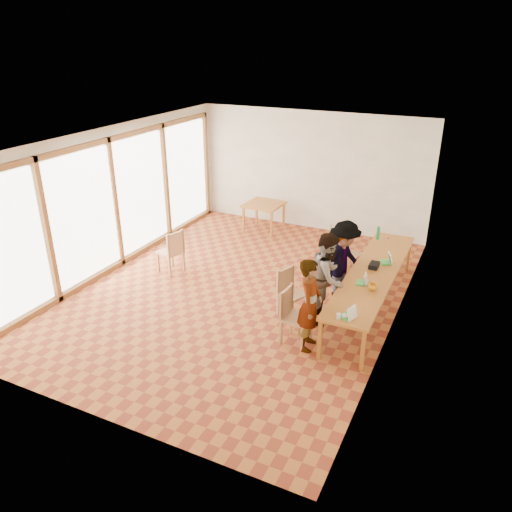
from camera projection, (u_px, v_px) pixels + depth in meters
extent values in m
plane|color=#AB5C29|center=(240.00, 291.00, 9.96)|extent=(8.00, 8.00, 0.00)
cube|color=white|center=(311.00, 171.00, 12.64)|extent=(6.00, 0.10, 3.00)
cube|color=white|center=(88.00, 322.00, 6.05)|extent=(6.00, 0.10, 3.00)
cube|color=white|center=(401.00, 247.00, 8.16)|extent=(0.10, 8.00, 3.00)
cube|color=white|center=(114.00, 199.00, 10.50)|extent=(0.10, 8.00, 3.00)
cube|color=white|center=(238.00, 138.00, 8.72)|extent=(6.00, 8.00, 0.04)
cube|color=#B77828|center=(373.00, 273.00, 9.06)|extent=(0.80, 4.00, 0.05)
cube|color=#B77828|center=(320.00, 340.00, 7.75)|extent=(0.06, 0.06, 0.70)
cube|color=#B77828|center=(377.00, 250.00, 10.95)|extent=(0.06, 0.06, 0.70)
cube|color=#B77828|center=(363.00, 351.00, 7.48)|extent=(0.06, 0.06, 0.70)
cube|color=#B77828|center=(409.00, 255.00, 10.68)|extent=(0.06, 0.06, 0.70)
cube|color=#B77828|center=(264.00, 204.00, 12.67)|extent=(0.90, 0.90, 0.05)
cube|color=#B77828|center=(244.00, 221.00, 12.65)|extent=(0.05, 0.05, 0.70)
cube|color=#B77828|center=(257.00, 212.00, 13.29)|extent=(0.05, 0.05, 0.70)
cube|color=#B77828|center=(272.00, 225.00, 12.34)|extent=(0.05, 0.05, 0.70)
cube|color=#B77828|center=(284.00, 216.00, 12.99)|extent=(0.05, 0.05, 0.70)
cube|color=tan|center=(297.00, 318.00, 8.14)|extent=(0.47, 0.47, 0.04)
cube|color=tan|center=(286.00, 302.00, 8.12)|extent=(0.07, 0.45, 0.46)
cube|color=tan|center=(292.00, 295.00, 8.95)|extent=(0.53, 0.53, 0.04)
cube|color=tan|center=(285.00, 279.00, 8.98)|extent=(0.20, 0.39, 0.43)
cube|color=tan|center=(339.00, 251.00, 10.63)|extent=(0.57, 0.57, 0.04)
cube|color=tan|center=(330.00, 239.00, 10.55)|extent=(0.18, 0.45, 0.48)
cube|color=tan|center=(351.00, 254.00, 10.64)|extent=(0.46, 0.46, 0.04)
cube|color=tan|center=(345.00, 243.00, 10.65)|extent=(0.12, 0.38, 0.40)
cube|color=tan|center=(170.00, 252.00, 10.58)|extent=(0.55, 0.55, 0.04)
cube|color=tan|center=(176.00, 243.00, 10.36)|extent=(0.16, 0.44, 0.47)
imported|color=gray|center=(310.00, 305.00, 7.88)|extent=(0.45, 0.62, 1.57)
imported|color=gray|center=(328.00, 277.00, 8.68)|extent=(0.64, 0.81, 1.64)
imported|color=gray|center=(343.00, 262.00, 9.28)|extent=(0.85, 1.16, 1.61)
cube|color=green|center=(347.00, 316.00, 7.60)|extent=(0.23, 0.28, 0.02)
cube|color=white|center=(352.00, 313.00, 7.52)|extent=(0.13, 0.23, 0.20)
cube|color=green|center=(361.00, 283.00, 8.62)|extent=(0.18, 0.24, 0.02)
cube|color=white|center=(366.00, 279.00, 8.57)|extent=(0.09, 0.21, 0.19)
cube|color=green|center=(385.00, 262.00, 9.38)|extent=(0.25, 0.29, 0.02)
cube|color=white|center=(390.00, 258.00, 9.34)|extent=(0.15, 0.23, 0.20)
imported|color=orange|center=(373.00, 287.00, 8.37)|extent=(0.15, 0.15, 0.11)
cylinder|color=#158042|center=(378.00, 233.00, 10.41)|extent=(0.07, 0.07, 0.28)
cylinder|color=silver|center=(339.00, 316.00, 7.54)|extent=(0.07, 0.07, 0.09)
cylinder|color=white|center=(345.00, 317.00, 7.55)|extent=(0.08, 0.08, 0.06)
cube|color=#C13754|center=(389.00, 238.00, 10.52)|extent=(0.05, 0.10, 0.01)
cube|color=black|center=(374.00, 265.00, 9.18)|extent=(0.16, 0.26, 0.09)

